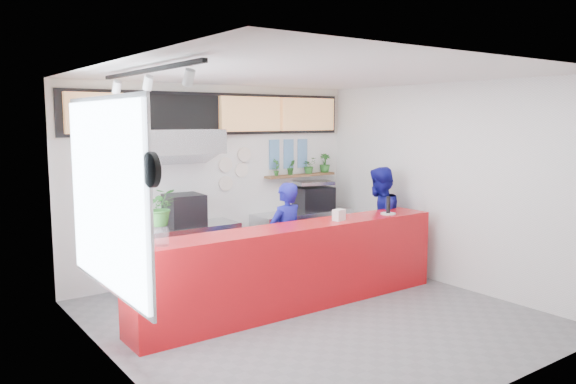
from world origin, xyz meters
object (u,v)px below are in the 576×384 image
espresso_machine (314,199)px  staff_center (286,239)px  pepper_mill (388,205)px  panini_oven (184,210)px  service_counter (295,267)px  staff_right (379,222)px

espresso_machine → staff_center: size_ratio=0.39×
pepper_mill → panini_oven: bearing=141.1°
service_counter → staff_right: 2.08m
service_counter → panini_oven: bearing=111.6°
staff_right → pepper_mill: bearing=36.3°
espresso_machine → staff_right: staff_right is taller
staff_center → espresso_machine: bearing=-149.5°
panini_oven → pepper_mill: 3.00m
service_counter → staff_center: bearing=65.9°
espresso_machine → pepper_mill: pepper_mill is taller
staff_center → service_counter: bearing=56.8°
panini_oven → staff_right: size_ratio=0.30×
espresso_machine → pepper_mill: size_ratio=2.57×
panini_oven → pepper_mill: bearing=-35.6°
staff_right → pepper_mill: staff_right is taller
staff_center → pepper_mill: (1.36, -0.65, 0.44)m
service_counter → panini_oven: panini_oven is taller
staff_right → pepper_mill: size_ratio=7.09×
pepper_mill → service_counter: bearing=177.1°
staff_right → staff_center: bearing=-22.5°
espresso_machine → service_counter: bearing=-127.9°
service_counter → panini_oven: size_ratio=8.62×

